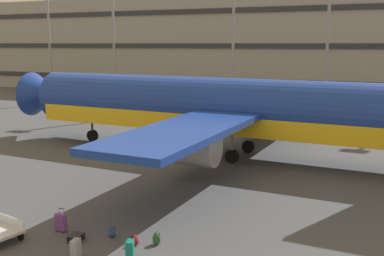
{
  "coord_description": "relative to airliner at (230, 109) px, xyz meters",
  "views": [
    {
      "loc": [
        13.0,
        -28.54,
        7.78
      ],
      "look_at": [
        2.97,
        -4.46,
        3.0
      ],
      "focal_mm": 43.22,
      "sensor_mm": 36.0,
      "label": 1
    }
  ],
  "objects": [
    {
      "name": "backpack_red",
      "position": [
        1.08,
        -15.27,
        -3.14
      ],
      "size": [
        0.34,
        0.38,
        0.49
      ],
      "color": "maroon",
      "rests_on": "ground_plane"
    },
    {
      "name": "suitcase_large",
      "position": [
        -0.26,
        -17.23,
        -2.93
      ],
      "size": [
        0.32,
        0.46,
        1.0
      ],
      "color": "gray",
      "rests_on": "ground_plane"
    },
    {
      "name": "light_mast_far_left",
      "position": [
        -37.48,
        27.1,
        10.11
      ],
      "size": [
        1.8,
        0.5,
        23.5
      ],
      "color": "gray",
      "rests_on": "ground_plane"
    },
    {
      "name": "ground_plane",
      "position": [
        -3.34,
        -1.52,
        -3.35
      ],
      "size": [
        600.0,
        600.0,
        0.0
      ],
      "primitive_type": "plane",
      "color": "#424449"
    },
    {
      "name": "terminal_structure",
      "position": [
        -3.34,
        44.64,
        4.11
      ],
      "size": [
        121.55,
        20.46,
        14.93
      ],
      "color": "gray",
      "rests_on": "ground_plane"
    },
    {
      "name": "suitcase_scuffed",
      "position": [
        1.49,
        -16.35,
        -2.98
      ],
      "size": [
        0.41,
        0.49,
        0.85
      ],
      "color": "#147266",
      "rests_on": "ground_plane"
    },
    {
      "name": "suitcase_upright",
      "position": [
        -2.47,
        -15.26,
        -2.94
      ],
      "size": [
        0.49,
        0.26,
        0.99
      ],
      "color": "#72388C",
      "rests_on": "ground_plane"
    },
    {
      "name": "backpack_purple",
      "position": [
        1.84,
        -14.91,
        -3.12
      ],
      "size": [
        0.36,
        0.32,
        0.53
      ],
      "color": "#264C26",
      "rests_on": "ground_plane"
    },
    {
      "name": "airliner",
      "position": [
        0.0,
        0.0,
        0.0
      ],
      "size": [
        36.65,
        29.46,
        11.3
      ],
      "color": "navy",
      "rests_on": "ground_plane"
    },
    {
      "name": "suitcase_laid_flat",
      "position": [
        -1.3,
        -15.81,
        -3.22
      ],
      "size": [
        0.56,
        0.72,
        0.27
      ],
      "color": "black",
      "rests_on": "ground_plane"
    },
    {
      "name": "backpack_small",
      "position": [
        -0.16,
        -14.98,
        -3.14
      ],
      "size": [
        0.33,
        0.26,
        0.49
      ],
      "color": "navy",
      "rests_on": "ground_plane"
    }
  ]
}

